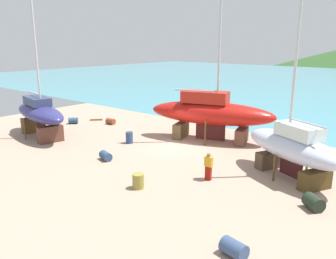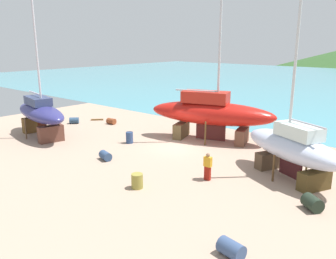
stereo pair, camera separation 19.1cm
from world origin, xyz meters
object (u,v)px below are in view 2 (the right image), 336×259
Objects in this scene: barrel_by_slipway at (129,138)px; sailboat_far_slipway at (41,113)px; barrel_tipped_left at (111,121)px; barrel_tar_black at (105,156)px; sailboat_small_center at (211,112)px; barrel_rust_mid at (74,120)px; barrel_ochre at (231,249)px; barrel_tipped_right at (137,181)px; sailboat_large_starboard at (293,147)px; barrel_rust_near at (312,203)px; worker at (208,166)px.

sailboat_far_slipway is at bearing -153.90° from barrel_by_slipway.
barrel_tar_black is at bearing -42.42° from barrel_tipped_left.
sailboat_small_center reaches higher than barrel_rust_mid.
barrel_ochre is (20.19, -4.19, -1.65)m from sailboat_far_slipway.
sailboat_small_center is 9.00m from barrel_tar_black.
barrel_tipped_right reaches higher than barrel_tar_black.
barrel_rust_mid is (-20.91, -0.06, -1.53)m from sailboat_large_starboard.
barrel_rust_near is at bearing -7.48° from barrel_rust_mid.
barrel_rust_mid is (-2.89, -2.14, 0.02)m from barrel_tipped_left.
barrel_tipped_right is (13.30, -2.16, -1.57)m from sailboat_far_slipway.
barrel_by_slipway reaches higher than barrel_rust_near.
sailboat_large_starboard is 8.89m from barrel_ochre.
barrel_rust_near is 1.03× the size of barrel_by_slipway.
sailboat_small_center is 10.60m from barrel_tipped_right.
worker is at bearing -74.88° from sailboat_small_center.
sailboat_far_slipway is 15.60m from worker.
barrel_tipped_right is 0.91× the size of barrel_by_slipway.
barrel_rust_near is (21.19, 1.37, -1.63)m from sailboat_far_slipway.
sailboat_far_slipway is 21.30m from barrel_rust_near.
barrel_tar_black is (-11.70, 3.83, -0.03)m from barrel_ochre.
barrel_rust_mid is 0.97× the size of barrel_by_slipway.
barrel_tipped_right is 5.15m from barrel_tar_black.
worker reaches higher than barrel_tipped_left.
worker is at bearing -14.06° from barrel_by_slipway.
sailboat_far_slipway reaches higher than barrel_tar_black.
barrel_by_slipway reaches higher than barrel_tar_black.
barrel_rust_mid is (-23.16, 3.04, -0.04)m from barrel_rust_near.
barrel_tipped_left is 6.73m from barrel_by_slipway.
barrel_rust_near is 0.96× the size of barrel_tar_black.
barrel_tipped_right is at bearing -20.53° from barrel_tar_black.
barrel_ochre is (4.68, -5.37, -0.50)m from worker.
sailboat_large_starboard is at bearing 5.33° from barrel_by_slipway.
barrel_ochre is 1.18× the size of barrel_tipped_right.
barrel_tipped_left is 15.15m from barrel_tipped_right.
barrel_rust_mid reaches higher than barrel_tar_black.
barrel_tipped_right reaches higher than barrel_tipped_left.
sailboat_large_starboard is 0.95× the size of sailboat_far_slipway.
barrel_tipped_left is (-14.59, 5.38, -0.54)m from worker.
barrel_tipped_left is at bearing 165.66° from barrel_rust_near.
barrel_rust_mid is (-17.48, 3.24, -0.52)m from worker.
sailboat_far_slipway is at bearing -65.91° from barrel_rust_mid.
barrel_tar_black is (1.64, -3.71, -0.15)m from barrel_by_slipway.
barrel_tar_black is at bearing -66.08° from barrel_by_slipway.
worker is 2.00× the size of barrel_tipped_right.
sailboat_large_starboard is at bearing -42.08° from sailboat_small_center.
barrel_tipped_left is at bearing 36.49° from barrel_rust_mid.
barrel_ochre is 12.32m from barrel_tar_black.
barrel_rust_near is (10.11, -6.66, -1.89)m from sailboat_small_center.
sailboat_far_slipway is at bearing -161.77° from sailboat_small_center.
barrel_ochre is at bearing -21.23° from barrel_rust_mid.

